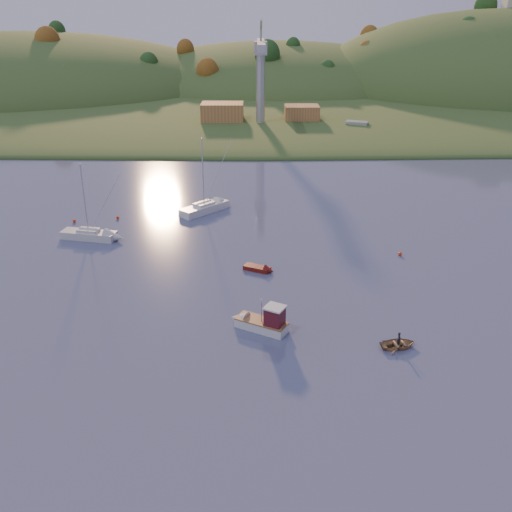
{
  "coord_description": "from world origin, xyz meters",
  "views": [
    {
      "loc": [
        0.06,
        -29.57,
        30.34
      ],
      "look_at": [
        0.38,
        31.15,
        3.71
      ],
      "focal_mm": 40.0,
      "sensor_mm": 36.0,
      "label": 1
    }
  ],
  "objects_px": {
    "fishing_boat": "(258,321)",
    "canoe": "(398,344)",
    "red_tender": "(263,269)",
    "sailboat_near": "(204,207)",
    "sailboat_far": "(89,234)"
  },
  "relations": [
    {
      "from": "canoe",
      "to": "red_tender",
      "type": "relative_size",
      "value": 0.86
    },
    {
      "from": "sailboat_near",
      "to": "sailboat_far",
      "type": "bearing_deg",
      "value": 170.27
    },
    {
      "from": "sailboat_near",
      "to": "sailboat_far",
      "type": "relative_size",
      "value": 1.1
    },
    {
      "from": "red_tender",
      "to": "canoe",
      "type": "bearing_deg",
      "value": -27.1
    },
    {
      "from": "red_tender",
      "to": "fishing_boat",
      "type": "bearing_deg",
      "value": -66.61
    },
    {
      "from": "sailboat_far",
      "to": "sailboat_near",
      "type": "bearing_deg",
      "value": 48.66
    },
    {
      "from": "fishing_boat",
      "to": "canoe",
      "type": "relative_size",
      "value": 1.82
    },
    {
      "from": "fishing_boat",
      "to": "canoe",
      "type": "height_order",
      "value": "fishing_boat"
    },
    {
      "from": "fishing_boat",
      "to": "sailboat_far",
      "type": "relative_size",
      "value": 0.59
    },
    {
      "from": "canoe",
      "to": "sailboat_near",
      "type": "bearing_deg",
      "value": 17.24
    },
    {
      "from": "sailboat_far",
      "to": "fishing_boat",
      "type": "bearing_deg",
      "value": -33.85
    },
    {
      "from": "fishing_boat",
      "to": "canoe",
      "type": "xyz_separation_m",
      "value": [
        13.59,
        -3.62,
        -0.52
      ]
    },
    {
      "from": "sailboat_near",
      "to": "fishing_boat",
      "type": "bearing_deg",
      "value": -123.16
    },
    {
      "from": "fishing_boat",
      "to": "red_tender",
      "type": "relative_size",
      "value": 1.56
    },
    {
      "from": "fishing_boat",
      "to": "canoe",
      "type": "bearing_deg",
      "value": -165.8
    }
  ]
}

